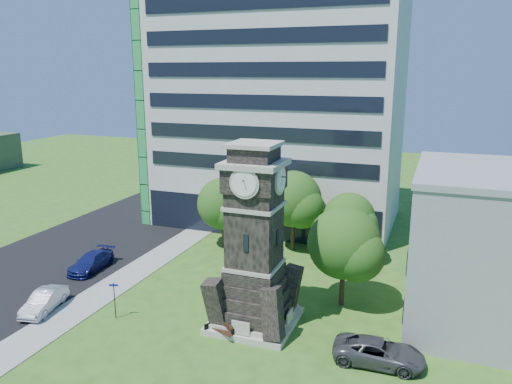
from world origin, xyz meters
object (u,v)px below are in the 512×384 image
at_px(clock_tower, 255,249).
at_px(car_street_mid, 44,301).
at_px(car_street_north, 91,262).
at_px(street_sign, 114,296).
at_px(car_east_lot, 379,352).
at_px(park_bench, 221,329).

bearing_deg(clock_tower, car_street_mid, -166.44).
height_order(car_street_north, street_sign, street_sign).
relative_size(clock_tower, street_sign, 4.74).
distance_m(car_street_mid, car_east_lot, 22.99).
bearing_deg(car_east_lot, car_street_mid, 92.32).
relative_size(car_street_north, car_east_lot, 0.94).
bearing_deg(park_bench, car_street_north, -177.53).
height_order(car_street_north, park_bench, car_street_north).
bearing_deg(street_sign, car_east_lot, -15.62).
bearing_deg(car_east_lot, park_bench, 91.10).
xyz_separation_m(car_east_lot, street_sign, (-17.57, -0.77, 0.89)).
bearing_deg(car_street_mid, street_sign, -3.77).
height_order(car_east_lot, street_sign, street_sign).
bearing_deg(car_east_lot, car_street_north, 75.42).
distance_m(car_street_mid, park_bench, 13.22).
height_order(car_street_north, car_east_lot, car_east_lot).
xyz_separation_m(clock_tower, car_street_north, (-16.29, 3.75, -4.57)).
distance_m(car_street_north, park_bench, 16.13).
distance_m(car_street_mid, street_sign, 5.50).
height_order(car_east_lot, park_bench, car_east_lot).
bearing_deg(street_sign, car_street_north, 119.79).
height_order(clock_tower, park_bench, clock_tower).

